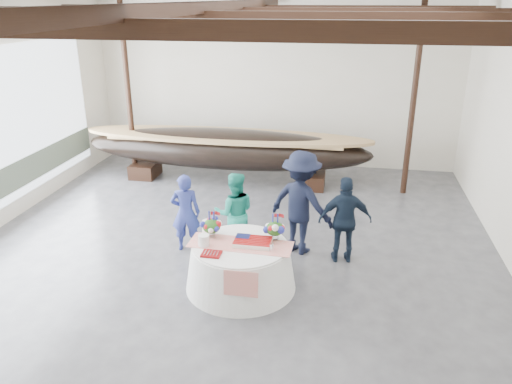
# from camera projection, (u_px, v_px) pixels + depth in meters

# --- Properties ---
(floor) EXTENTS (10.00, 12.00, 0.01)m
(floor) POSITION_uv_depth(u_px,v_px,m) (225.00, 262.00, 9.09)
(floor) COLOR #3D3D42
(floor) RESTS_ON ground
(wall_back) EXTENTS (10.00, 0.02, 4.50)m
(wall_back) POSITION_uv_depth(u_px,v_px,m) (275.00, 85.00, 13.76)
(wall_back) COLOR silver
(wall_back) RESTS_ON ground
(pavilion_structure) EXTENTS (9.80, 11.76, 4.50)m
(pavilion_structure) POSITION_uv_depth(u_px,v_px,m) (230.00, 29.00, 8.30)
(pavilion_structure) COLOR black
(pavilion_structure) RESTS_ON ground
(longboat_display) EXTENTS (7.44, 1.49, 1.39)m
(longboat_display) POSITION_uv_depth(u_px,v_px,m) (226.00, 149.00, 12.75)
(longboat_display) COLOR black
(longboat_display) RESTS_ON ground
(banquet_table) EXTENTS (1.82, 1.82, 0.78)m
(banquet_table) POSITION_uv_depth(u_px,v_px,m) (241.00, 266.00, 8.19)
(banquet_table) COLOR silver
(banquet_table) RESTS_ON ground
(tabletop_items) EXTENTS (1.70, 0.96, 0.40)m
(tabletop_items) POSITION_uv_depth(u_px,v_px,m) (240.00, 232.00, 8.14)
(tabletop_items) COLOR red
(tabletop_items) RESTS_ON banquet_table
(guest_woman_blue) EXTENTS (0.61, 0.46, 1.51)m
(guest_woman_blue) POSITION_uv_depth(u_px,v_px,m) (186.00, 213.00, 9.30)
(guest_woman_blue) COLOR navy
(guest_woman_blue) RESTS_ON ground
(guest_woman_teal) EXTENTS (0.88, 0.76, 1.57)m
(guest_woman_teal) POSITION_uv_depth(u_px,v_px,m) (235.00, 213.00, 9.21)
(guest_woman_teal) COLOR #1B8B76
(guest_woman_teal) RESTS_ON ground
(guest_man_left) EXTENTS (1.46, 1.20, 1.96)m
(guest_man_left) POSITION_uv_depth(u_px,v_px,m) (301.00, 203.00, 9.16)
(guest_man_left) COLOR black
(guest_man_left) RESTS_ON ground
(guest_man_right) EXTENTS (1.00, 0.53, 1.62)m
(guest_man_right) POSITION_uv_depth(u_px,v_px,m) (345.00, 220.00, 8.87)
(guest_man_right) COLOR #141F30
(guest_man_right) RESTS_ON ground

